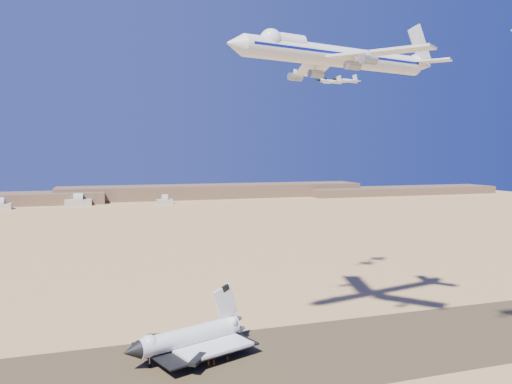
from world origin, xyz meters
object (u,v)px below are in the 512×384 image
object	(u,v)px
chase_jet_e	(330,81)
chase_jet_f	(346,80)
carrier_747	(332,56)
crew_b	(209,363)
shuttle	(189,339)
crew_a	(214,363)
crew_c	(228,359)

from	to	relation	value
chase_jet_e	chase_jet_f	world-z (taller)	chase_jet_f
carrier_747	chase_jet_f	size ratio (longest dim) A/B	4.95
carrier_747	crew_b	world-z (taller)	carrier_747
shuttle	chase_jet_f	bearing A→B (deg)	13.84
shuttle	crew_a	distance (m)	11.64
chase_jet_e	chase_jet_f	xyz separation A→B (m)	(11.48, 7.48, 1.92)
crew_b	chase_jet_f	xyz separation A→B (m)	(77.54, 64.53, 93.21)
shuttle	carrier_747	bearing A→B (deg)	-26.67
crew_c	crew_b	bearing A→B (deg)	77.64
shuttle	chase_jet_e	xyz separation A→B (m)	(69.97, 47.88, 86.83)
crew_a	shuttle	bearing A→B (deg)	40.96
shuttle	chase_jet_e	world-z (taller)	chase_jet_e
crew_a	chase_jet_f	size ratio (longest dim) A/B	0.11
crew_c	chase_jet_f	xyz separation A→B (m)	(71.37, 62.75, 93.31)
crew_c	chase_jet_e	size ratio (longest dim) A/B	0.10
carrier_747	chase_jet_e	xyz separation A→B (m)	(25.38, 52.81, 0.58)
shuttle	crew_b	distance (m)	10.92
carrier_747	chase_jet_f	xyz separation A→B (m)	(36.85, 60.29, 2.50)
carrier_747	crew_a	world-z (taller)	carrier_747
shuttle	crew_a	size ratio (longest dim) A/B	23.18
carrier_747	crew_b	xyz separation A→B (m)	(-40.69, -4.24, -90.72)
shuttle	chase_jet_f	distance (m)	132.57
crew_a	crew_b	world-z (taller)	crew_a
shuttle	chase_jet_f	size ratio (longest dim) A/B	2.54
shuttle	carrier_747	xyz separation A→B (m)	(44.59, -4.93, 86.26)
chase_jet_e	carrier_747	bearing A→B (deg)	-132.92
crew_b	chase_jet_e	bearing A→B (deg)	-95.59
crew_b	crew_c	world-z (taller)	crew_b
carrier_747	shuttle	bearing A→B (deg)	161.65
crew_a	chase_jet_f	xyz separation A→B (m)	(75.96, 64.61, 93.20)
chase_jet_f	carrier_747	bearing A→B (deg)	-139.19
chase_jet_f	crew_c	bearing A→B (deg)	-156.43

